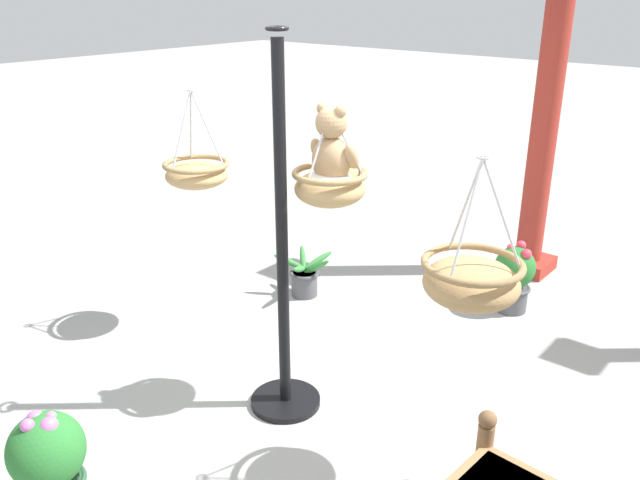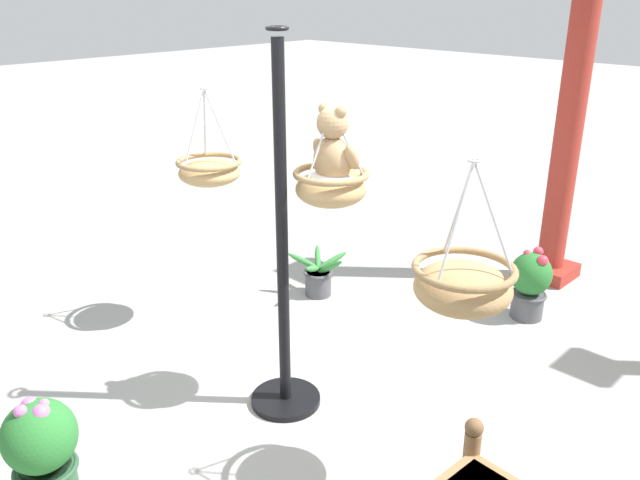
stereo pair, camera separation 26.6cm
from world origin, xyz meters
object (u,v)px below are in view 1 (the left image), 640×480
display_pole_central (283,306)px  hanging_basket_right_low (471,280)px  hanging_basket_with_teddy (330,186)px  greenhouse_pillar_right (545,121)px  potted_plant_flowering_red (514,276)px  hanging_basket_left_high (197,173)px  potted_plant_bushy_green (50,467)px  potted_plant_small_succulent (305,278)px  teddy_bear (333,150)px

display_pole_central → hanging_basket_right_low: (1.14, 0.11, 0.47)m
hanging_basket_with_teddy → greenhouse_pillar_right: greenhouse_pillar_right is taller
potted_plant_flowering_red → hanging_basket_with_teddy: bearing=-102.3°
greenhouse_pillar_right → hanging_basket_right_low: bearing=-74.2°
display_pole_central → hanging_basket_with_teddy: size_ratio=4.09×
display_pole_central → hanging_basket_left_high: (-1.18, 0.38, 0.53)m
hanging_basket_right_low → potted_plant_flowering_red: (-0.58, 2.01, -0.87)m
hanging_basket_left_high → potted_plant_flowering_red: bearing=45.2°
hanging_basket_right_low → potted_plant_bushy_green: bearing=-130.2°
hanging_basket_left_high → greenhouse_pillar_right: 3.01m
greenhouse_pillar_right → potted_plant_flowering_red: (0.23, -0.86, -1.09)m
hanging_basket_with_teddy → hanging_basket_left_high: hanging_basket_with_teddy is taller
hanging_basket_left_high → potted_plant_bushy_green: hanging_basket_left_high is taller
hanging_basket_with_teddy → hanging_basket_left_high: bearing=174.6°
potted_plant_small_succulent → hanging_basket_left_high: bearing=-106.2°
hanging_basket_left_high → potted_plant_small_succulent: size_ratio=1.36×
display_pole_central → potted_plant_flowering_red: 2.23m
hanging_basket_with_teddy → potted_plant_flowering_red: bearing=77.7°
teddy_bear → potted_plant_bushy_green: 2.16m
hanging_basket_with_teddy → potted_plant_small_succulent: hanging_basket_with_teddy is taller
potted_plant_bushy_green → potted_plant_small_succulent: bearing=105.3°
display_pole_central → potted_plant_bushy_green: 1.50m
potted_plant_flowering_red → potted_plant_bushy_green: (-0.74, -3.57, 0.05)m
hanging_basket_right_low → potted_plant_bushy_green: hanging_basket_right_low is taller
hanging_basket_left_high → greenhouse_pillar_right: size_ratio=0.24×
potted_plant_flowering_red → potted_plant_small_succulent: size_ratio=1.14×
hanging_basket_left_high → hanging_basket_with_teddy: bearing=-5.4°
hanging_basket_right_low → hanging_basket_left_high: bearing=173.5°
potted_plant_bushy_green → display_pole_central: bearing=82.8°
teddy_bear → greenhouse_pillar_right: 2.72m
hanging_basket_with_teddy → potted_plant_flowering_red: 2.21m
hanging_basket_right_low → potted_plant_flowering_red: 2.26m
hanging_basket_right_low → greenhouse_pillar_right: greenhouse_pillar_right is taller
hanging_basket_with_teddy → potted_plant_bushy_green: hanging_basket_with_teddy is taller
potted_plant_bushy_green → hanging_basket_left_high: bearing=118.6°
hanging_basket_with_teddy → greenhouse_pillar_right: bearing=86.3°
teddy_bear → greenhouse_pillar_right: (0.18, 2.71, -0.23)m
potted_plant_flowering_red → potted_plant_small_succulent: 1.72m
hanging_basket_with_teddy → teddy_bear: size_ratio=1.21×
potted_plant_flowering_red → potted_plant_small_succulent: potted_plant_flowering_red is taller
teddy_bear → greenhouse_pillar_right: size_ratio=0.16×
hanging_basket_left_high → potted_plant_flowering_red: hanging_basket_left_high is taller
display_pole_central → potted_plant_flowering_red: size_ratio=3.90×
greenhouse_pillar_right → potted_plant_bushy_green: (-0.51, -4.43, -1.03)m
hanging_basket_right_low → potted_plant_small_succulent: hanging_basket_right_low is taller
potted_plant_small_succulent → greenhouse_pillar_right: bearing=54.2°
potted_plant_flowering_red → potted_plant_bushy_green: potted_plant_bushy_green is taller
hanging_basket_right_low → potted_plant_flowering_red: hanging_basket_right_low is taller
potted_plant_bushy_green → potted_plant_small_succulent: potted_plant_bushy_green is taller
hanging_basket_with_teddy → greenhouse_pillar_right: (0.18, 2.73, -0.03)m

